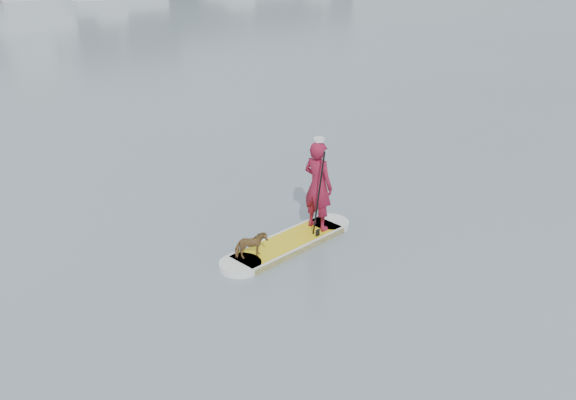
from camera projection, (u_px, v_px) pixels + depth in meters
ground at (341, 225)px, 13.62m from camera, size 140.00×140.00×0.00m
paddleboard at (288, 243)px, 12.72m from camera, size 3.27×1.16×0.12m
paddler at (318, 185)px, 12.86m from camera, size 0.57×0.76×1.87m
white_cap at (319, 140)px, 12.47m from camera, size 0.22×0.22×0.07m
dog at (251, 245)px, 11.96m from camera, size 0.65×0.41×0.51m
paddle at (318, 205)px, 12.61m from camera, size 0.10×0.30×2.00m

